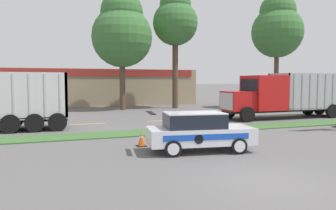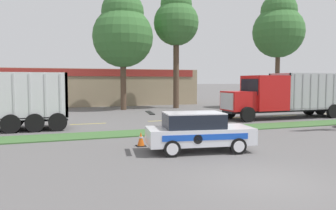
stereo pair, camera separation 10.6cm
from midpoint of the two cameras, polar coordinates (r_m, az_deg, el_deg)
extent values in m
plane|color=#5B5959|center=(10.12, 16.29, -12.58)|extent=(600.00, 600.00, 0.00)
cube|color=#3D6633|center=(18.59, -1.52, -4.67)|extent=(120.00, 2.17, 0.06)
cube|color=yellow|center=(22.83, -13.91, -3.21)|extent=(2.40, 0.14, 0.01)
cube|color=yellow|center=(23.98, -0.95, -2.74)|extent=(2.40, 0.14, 0.01)
cube|color=yellow|center=(26.21, 10.30, -2.21)|extent=(2.40, 0.14, 0.01)
cube|color=yellow|center=(29.29, 19.49, -1.72)|extent=(2.40, 0.14, 0.01)
cube|color=yellow|center=(32.96, 26.78, -1.30)|extent=(2.40, 0.14, 0.01)
cube|color=black|center=(27.29, 19.67, -0.81)|extent=(10.56, 1.43, 0.18)
cube|color=red|center=(24.71, 11.93, 0.71)|extent=(1.89, 2.13, 1.42)
cube|color=#B7B7BC|center=(24.21, 9.96, 0.67)|extent=(0.06, 1.82, 1.21)
cube|color=red|center=(25.95, 16.23, 2.08)|extent=(2.66, 2.60, 2.59)
cube|color=black|center=(25.17, 13.76, 3.10)|extent=(0.04, 2.21, 1.16)
cylinder|color=silver|center=(26.15, 19.90, 3.44)|extent=(0.14, 0.14, 1.30)
cube|color=#ADADB2|center=(28.78, 23.18, -0.36)|extent=(6.01, 2.60, 0.12)
cube|color=#ADADB2|center=(26.80, 18.68, 2.35)|extent=(0.16, 2.60, 2.72)
cube|color=#ADADB2|center=(27.83, 24.97, 2.24)|extent=(6.01, 0.16, 2.72)
cube|color=#ADADB2|center=(29.61, 21.65, 2.43)|extent=(6.01, 0.16, 2.72)
cube|color=#99999E|center=(25.97, 21.00, 2.25)|extent=(0.10, 0.04, 2.58)
cube|color=#99999E|center=(26.47, 22.23, 2.24)|extent=(0.10, 0.04, 2.58)
cube|color=#99999E|center=(26.98, 23.42, 2.24)|extent=(0.10, 0.04, 2.58)
cube|color=#99999E|center=(27.50, 24.56, 2.24)|extent=(0.10, 0.04, 2.58)
cube|color=#99999E|center=(28.03, 25.66, 2.23)|extent=(0.10, 0.04, 2.58)
cube|color=#99999E|center=(28.57, 26.72, 2.23)|extent=(0.10, 0.04, 2.58)
cylinder|color=black|center=(23.70, 13.52, -1.62)|extent=(1.09, 0.30, 1.09)
cylinder|color=black|center=(25.87, 10.41, -1.10)|extent=(1.09, 0.30, 1.09)
cylinder|color=black|center=(31.37, 24.80, -0.50)|extent=(1.09, 0.30, 1.09)
cylinder|color=black|center=(28.69, 26.57, -0.96)|extent=(1.09, 0.30, 1.09)
cylinder|color=black|center=(30.50, 23.10, -0.58)|extent=(1.09, 0.30, 1.09)
cube|color=silver|center=(21.20, -25.02, -1.96)|extent=(5.72, 2.34, 0.12)
cube|color=silver|center=(21.04, -17.57, 1.78)|extent=(0.16, 2.34, 2.62)
cube|color=silver|center=(20.03, -25.42, 1.46)|extent=(5.72, 0.16, 2.62)
cube|color=silver|center=(22.20, -24.87, 1.70)|extent=(5.72, 0.16, 2.62)
cube|color=#BCBCC1|center=(19.93, -25.45, 1.45)|extent=(0.10, 0.04, 2.49)
cube|color=#BCBCC1|center=(19.87, -23.10, 1.51)|extent=(0.10, 0.04, 2.49)
cube|color=#BCBCC1|center=(19.84, -20.75, 1.57)|extent=(0.10, 0.04, 2.49)
cube|color=#BCBCC1|center=(19.84, -18.38, 1.63)|extent=(0.10, 0.04, 2.49)
cylinder|color=black|center=(20.00, -18.83, -2.83)|extent=(1.06, 0.30, 1.06)
cylinder|color=black|center=(22.28, -18.94, -2.13)|extent=(1.06, 0.30, 1.06)
cylinder|color=black|center=(20.02, -22.38, -2.91)|extent=(1.06, 0.30, 1.06)
cylinder|color=black|center=(22.30, -22.12, -2.21)|extent=(1.06, 0.30, 1.06)
cylinder|color=black|center=(20.12, -25.91, -2.99)|extent=(1.06, 0.30, 1.06)
cylinder|color=black|center=(22.39, -25.29, -2.28)|extent=(1.06, 0.30, 1.06)
cube|color=silver|center=(13.61, 5.40, -5.27)|extent=(4.53, 2.40, 0.67)
cube|color=black|center=(13.45, 4.36, -2.70)|extent=(2.58, 1.90, 0.58)
cube|color=silver|center=(13.42, 4.37, -1.38)|extent=(2.58, 1.90, 0.04)
cube|color=black|center=(13.05, -3.25, -1.36)|extent=(0.41, 1.44, 0.03)
cube|color=blue|center=(12.75, 6.57, -5.62)|extent=(3.41, 0.52, 0.23)
cylinder|color=black|center=(12.67, 5.17, -5.98)|extent=(0.36, 0.06, 0.37)
cylinder|color=black|center=(13.34, 12.00, -7.00)|extent=(0.68, 0.29, 0.65)
cylinder|color=silver|center=(13.24, 12.18, -7.08)|extent=(0.45, 0.08, 0.46)
cylinder|color=black|center=(14.89, 9.39, -5.79)|extent=(0.68, 0.29, 0.65)
cylinder|color=silver|center=(14.99, 9.25, -5.73)|extent=(0.45, 0.08, 0.46)
cylinder|color=black|center=(12.54, 0.61, -7.62)|extent=(0.68, 0.29, 0.65)
cylinder|color=silver|center=(12.44, 0.71, -7.72)|extent=(0.45, 0.08, 0.46)
cylinder|color=black|center=(14.18, -0.82, -6.24)|extent=(0.68, 0.29, 0.65)
cylinder|color=silver|center=(14.28, -0.90, -6.17)|extent=(0.45, 0.08, 0.46)
cube|color=black|center=(14.73, -4.85, -7.10)|extent=(0.41, 0.41, 0.03)
cone|color=#EA5B14|center=(14.67, -4.86, -5.87)|extent=(0.32, 0.32, 0.61)
cylinder|color=white|center=(14.66, -4.86, -5.63)|extent=(0.17, 0.17, 0.07)
cube|color=#9E896B|center=(43.57, -14.60, 3.06)|extent=(26.34, 12.00, 4.30)
cube|color=maroon|center=(37.56, -13.81, 5.51)|extent=(25.02, 0.10, 0.80)
cylinder|color=brown|center=(37.16, 18.24, 4.61)|extent=(0.48, 0.48, 6.62)
sphere|color=#386B33|center=(37.52, 18.41, 11.96)|extent=(5.42, 5.42, 5.42)
sphere|color=#386B33|center=(37.88, 18.49, 15.20)|extent=(3.79, 3.79, 3.79)
cylinder|color=brown|center=(33.22, -8.03, 3.99)|extent=(0.58, 0.58, 5.62)
sphere|color=#386B33|center=(33.51, -8.11, 11.65)|extent=(6.02, 6.02, 6.02)
sphere|color=#386B33|center=(33.91, -8.15, 15.68)|extent=(4.21, 4.21, 4.21)
cylinder|color=brown|center=(35.21, 1.18, 5.76)|extent=(0.61, 0.61, 7.73)
sphere|color=#386B33|center=(35.73, 1.19, 14.09)|extent=(4.77, 4.77, 4.77)
sphere|color=#386B33|center=(36.10, 1.20, 17.07)|extent=(3.34, 3.34, 3.34)
camera|label=1|loc=(0.05, -90.16, -0.01)|focal=35.00mm
camera|label=2|loc=(0.05, 89.84, 0.01)|focal=35.00mm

